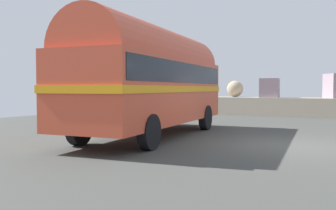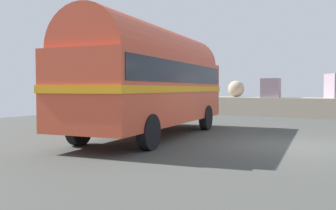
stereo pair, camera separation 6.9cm
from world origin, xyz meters
name	(u,v)px [view 2 (the right image)]	position (x,y,z in m)	size (l,w,h in m)	color
ground	(292,146)	(0.00, 0.00, 0.01)	(32.00, 26.00, 0.02)	#3C3E3A
vintage_coach	(152,76)	(-4.55, -0.13, 2.05)	(3.44, 8.81, 3.70)	black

